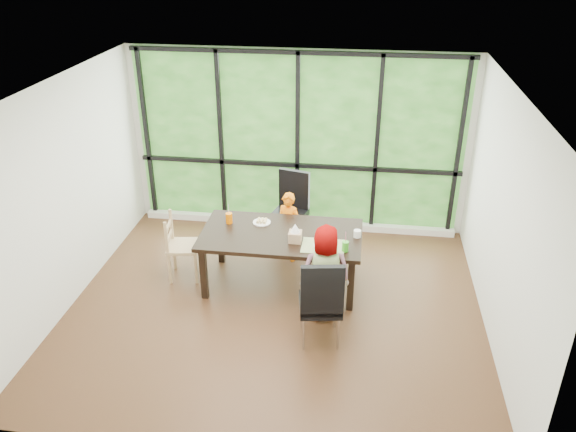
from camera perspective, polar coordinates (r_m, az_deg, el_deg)
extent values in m
plane|color=black|center=(7.09, -1.33, -9.07)|extent=(5.00, 5.00, 0.00)
plane|color=silver|center=(8.45, 1.01, 7.46)|extent=(5.00, 0.00, 5.00)
cube|color=#204A17|center=(8.43, 0.99, 7.41)|extent=(4.80, 0.02, 2.65)
cube|color=silver|center=(8.88, 0.86, -0.69)|extent=(4.80, 0.12, 0.10)
cube|color=black|center=(7.31, -0.67, -4.31)|extent=(2.08, 1.22, 0.75)
cube|color=black|center=(8.18, 0.12, 0.61)|extent=(0.56, 0.56, 1.08)
cube|color=black|center=(6.30, 3.28, -8.29)|extent=(0.53, 0.53, 1.08)
cube|color=#A3855B|center=(7.56, -10.43, -3.00)|extent=(0.46, 0.47, 0.90)
imported|color=orange|center=(7.81, 0.02, -1.09)|extent=(0.42, 0.35, 1.00)
imported|color=gray|center=(6.63, 3.65, -5.72)|extent=(0.64, 0.47, 1.19)
cube|color=tan|center=(6.85, 3.53, -3.03)|extent=(0.51, 0.38, 0.01)
cylinder|color=white|center=(7.38, -2.65, -0.63)|extent=(0.23, 0.23, 0.01)
cylinder|color=white|center=(6.85, 3.64, -3.00)|extent=(0.26, 0.26, 0.02)
cylinder|color=#F16C00|center=(7.38, -5.93, -0.21)|extent=(0.09, 0.09, 0.14)
cylinder|color=green|center=(6.75, 5.76, -3.05)|extent=(0.08, 0.08, 0.13)
cylinder|color=white|center=(7.07, 6.96, -1.77)|extent=(0.09, 0.09, 0.09)
cube|color=tan|center=(6.91, 0.72, -2.08)|extent=(0.15, 0.15, 0.13)
cylinder|color=white|center=(7.33, -5.97, 0.55)|extent=(0.01, 0.04, 0.20)
cylinder|color=pink|center=(6.69, 5.80, -2.29)|extent=(0.01, 0.04, 0.20)
cone|color=white|center=(6.86, 0.73, -1.19)|extent=(0.12, 0.12, 0.11)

